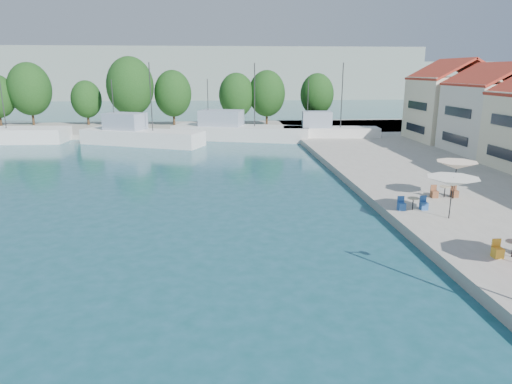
{
  "coord_description": "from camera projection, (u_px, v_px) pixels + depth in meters",
  "views": [
    {
      "loc": [
        -4.03,
        -2.71,
        8.81
      ],
      "look_at": [
        -1.73,
        26.0,
        1.15
      ],
      "focal_mm": 32.0,
      "sensor_mm": 36.0,
      "label": 1
    }
  ],
  "objects": [
    {
      "name": "umbrella_white",
      "position": [
        453.0,
        182.0,
        25.68
      ],
      "size": [
        2.95,
        2.95,
        2.42
      ],
      "color": "black",
      "rests_on": "quay_right"
    },
    {
      "name": "cafe_table_03",
      "position": [
        444.0,
        193.0,
        30.51
      ],
      "size": [
        1.82,
        0.7,
        0.76
      ],
      "color": "black",
      "rests_on": "quay_right"
    },
    {
      "name": "building_06",
      "position": [
        453.0,
        99.0,
        54.75
      ],
      "size": [
        9.0,
        8.8,
        10.2
      ],
      "color": "beige",
      "rests_on": "quay_right"
    },
    {
      "name": "building_05",
      "position": [
        496.0,
        107.0,
        46.14
      ],
      "size": [
        8.4,
        8.8,
        9.7
      ],
      "color": "silver",
      "rests_on": "quay_right"
    },
    {
      "name": "trawler_04",
      "position": [
        328.0,
        133.0,
        58.83
      ],
      "size": [
        12.5,
        4.55,
        10.2
      ],
      "rotation": [
        0.0,
        0.0,
        -0.11
      ],
      "color": "silver",
      "rests_on": "ground"
    },
    {
      "name": "umbrella_cream",
      "position": [
        457.0,
        165.0,
        29.69
      ],
      "size": [
        2.65,
        2.65,
        2.51
      ],
      "color": "black",
      "rests_on": "quay_right"
    },
    {
      "name": "cafe_table_01",
      "position": [
        512.0,
        251.0,
        20.71
      ],
      "size": [
        1.82,
        0.7,
        0.76
      ],
      "color": "black",
      "rests_on": "quay_right"
    },
    {
      "name": "trawler_03",
      "position": [
        238.0,
        131.0,
        60.24
      ],
      "size": [
        18.58,
        9.44,
        10.2
      ],
      "rotation": [
        0.0,
        0.0,
        -0.28
      ],
      "color": "silver",
      "rests_on": "ground"
    },
    {
      "name": "hill_west",
      "position": [
        142.0,
        73.0,
        154.94
      ],
      "size": [
        180.0,
        40.0,
        16.0
      ],
      "primitive_type": "cube",
      "color": "gray",
      "rests_on": "ground"
    },
    {
      "name": "tree_02",
      "position": [
        30.0,
        89.0,
        70.06
      ],
      "size": [
        6.45,
        6.45,
        9.54
      ],
      "color": "#3F2B19",
      "rests_on": "quay_far"
    },
    {
      "name": "tree_03",
      "position": [
        86.0,
        99.0,
        70.85
      ],
      "size": [
        4.62,
        4.62,
        6.83
      ],
      "color": "#3F2B19",
      "rests_on": "quay_far"
    },
    {
      "name": "tree_06",
      "position": [
        236.0,
        95.0,
        70.0
      ],
      "size": [
        5.39,
        5.39,
        7.98
      ],
      "color": "#3F2B19",
      "rests_on": "quay_far"
    },
    {
      "name": "tree_04",
      "position": [
        130.0,
        86.0,
        68.44
      ],
      "size": [
        7.0,
        7.0,
        10.36
      ],
      "color": "#3F2B19",
      "rests_on": "quay_far"
    },
    {
      "name": "cafe_table_02",
      "position": [
        413.0,
        205.0,
        27.75
      ],
      "size": [
        1.82,
        0.7,
        0.76
      ],
      "color": "black",
      "rests_on": "quay_right"
    },
    {
      "name": "tree_08",
      "position": [
        317.0,
        94.0,
        72.98
      ],
      "size": [
        5.34,
        5.34,
        7.9
      ],
      "color": "#3F2B19",
      "rests_on": "quay_far"
    },
    {
      "name": "tree_05",
      "position": [
        173.0,
        94.0,
        70.05
      ],
      "size": [
        5.67,
        5.67,
        8.39
      ],
      "color": "#3F2B19",
      "rests_on": "quay_far"
    },
    {
      "name": "hill_east",
      "position": [
        330.0,
        78.0,
        180.12
      ],
      "size": [
        140.0,
        40.0,
        12.0
      ],
      "primitive_type": "cube",
      "color": "gray",
      "rests_on": "ground"
    },
    {
      "name": "trawler_02",
      "position": [
        139.0,
        136.0,
        56.07
      ],
      "size": [
        15.65,
        9.63,
        10.2
      ],
      "rotation": [
        0.0,
        0.0,
        -0.4
      ],
      "color": "white",
      "rests_on": "ground"
    },
    {
      "name": "quay_far",
      "position": [
        193.0,
        129.0,
        69.03
      ],
      "size": [
        90.0,
        16.0,
        0.6
      ],
      "primitive_type": "cube",
      "color": "gray",
      "rests_on": "ground"
    },
    {
      "name": "tree_07",
      "position": [
        267.0,
        94.0,
        70.36
      ],
      "size": [
        5.66,
        5.66,
        8.37
      ],
      "color": "#3F2B19",
      "rests_on": "quay_far"
    }
  ]
}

